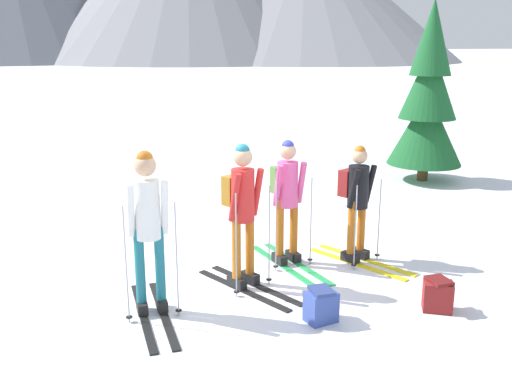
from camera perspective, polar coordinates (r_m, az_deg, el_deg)
name	(u,v)px	position (r m, az deg, el deg)	size (l,w,h in m)	color
ground_plane	(251,278)	(7.54, -0.50, -8.46)	(400.00, 400.00, 0.00)	white
skier_in_white	(148,225)	(6.38, -10.57, -3.20)	(0.61, 1.72, 1.85)	black
skier_in_red	(242,207)	(6.98, -1.35, -1.48)	(0.99, 1.58, 1.79)	black
skier_in_pink	(287,195)	(7.75, 3.05, -0.33)	(0.63, 1.74, 1.71)	green
skier_in_black	(357,198)	(7.95, 9.91, -0.55)	(1.00, 1.57, 1.62)	yellow
pine_tree_near	(428,100)	(12.96, 16.57, 8.67)	(1.58, 1.58, 3.83)	#51381E
backpack_on_snow_front	(438,295)	(6.93, 17.45, -9.64)	(0.40, 0.36, 0.38)	maroon
backpack_on_snow_beside	(321,305)	(6.42, 6.42, -11.04)	(0.36, 0.30, 0.38)	#384C99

